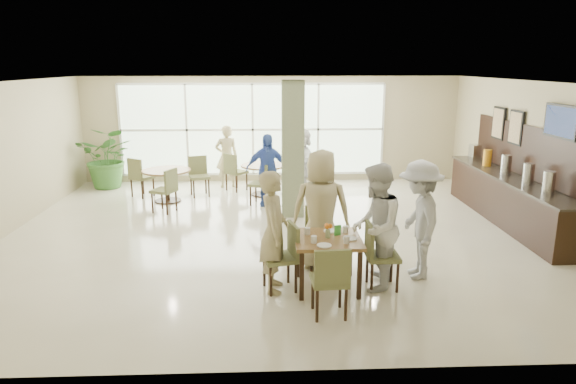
{
  "coord_description": "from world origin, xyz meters",
  "views": [
    {
      "loc": [
        -0.14,
        -9.24,
        3.13
      ],
      "look_at": [
        0.2,
        -1.2,
        1.1
      ],
      "focal_mm": 32.0,
      "sensor_mm": 36.0,
      "label": 1
    }
  ],
  "objects_px": {
    "buffet_counter": "(508,195)",
    "teen_right": "(375,227)",
    "round_table_left": "(167,177)",
    "main_table": "(328,244)",
    "teen_left": "(274,232)",
    "adult_a": "(267,170)",
    "adult_b": "(302,161)",
    "teen_standing": "(419,220)",
    "round_table_right": "(264,172)",
    "potted_plant": "(108,158)",
    "adult_standing": "(227,157)",
    "teen_far": "(321,210)"
  },
  "relations": [
    {
      "from": "buffet_counter",
      "to": "teen_right",
      "type": "bearing_deg",
      "value": -138.19
    },
    {
      "from": "buffet_counter",
      "to": "round_table_left",
      "type": "bearing_deg",
      "value": 165.11
    },
    {
      "from": "main_table",
      "to": "teen_right",
      "type": "height_order",
      "value": "teen_right"
    },
    {
      "from": "main_table",
      "to": "teen_left",
      "type": "height_order",
      "value": "teen_left"
    },
    {
      "from": "adult_a",
      "to": "adult_b",
      "type": "height_order",
      "value": "adult_a"
    },
    {
      "from": "buffet_counter",
      "to": "teen_standing",
      "type": "height_order",
      "value": "buffet_counter"
    },
    {
      "from": "round_table_right",
      "to": "teen_right",
      "type": "height_order",
      "value": "teen_right"
    },
    {
      "from": "teen_standing",
      "to": "adult_a",
      "type": "relative_size",
      "value": 1.1
    },
    {
      "from": "teen_left",
      "to": "adult_a",
      "type": "xyz_separation_m",
      "value": [
        -0.08,
        4.48,
        -0.05
      ]
    },
    {
      "from": "round_table_right",
      "to": "buffet_counter",
      "type": "xyz_separation_m",
      "value": [
        4.92,
        -2.42,
        -0.02
      ]
    },
    {
      "from": "main_table",
      "to": "round_table_right",
      "type": "xyz_separation_m",
      "value": [
        -0.92,
        5.38,
        -0.08
      ]
    },
    {
      "from": "teen_left",
      "to": "round_table_left",
      "type": "bearing_deg",
      "value": 27.3
    },
    {
      "from": "potted_plant",
      "to": "adult_standing",
      "type": "relative_size",
      "value": 0.98
    },
    {
      "from": "round_table_left",
      "to": "teen_far",
      "type": "xyz_separation_m",
      "value": [
        3.13,
        -4.09,
        0.36
      ]
    },
    {
      "from": "main_table",
      "to": "teen_standing",
      "type": "relative_size",
      "value": 0.52
    },
    {
      "from": "round_table_left",
      "to": "teen_standing",
      "type": "distance_m",
      "value": 6.42
    },
    {
      "from": "teen_left",
      "to": "teen_standing",
      "type": "height_order",
      "value": "teen_standing"
    },
    {
      "from": "teen_left",
      "to": "adult_b",
      "type": "bearing_deg",
      "value": -6.66
    },
    {
      "from": "adult_a",
      "to": "adult_standing",
      "type": "distance_m",
      "value": 2.05
    },
    {
      "from": "round_table_left",
      "to": "buffet_counter",
      "type": "height_order",
      "value": "buffet_counter"
    },
    {
      "from": "teen_left",
      "to": "teen_standing",
      "type": "distance_m",
      "value": 2.17
    },
    {
      "from": "main_table",
      "to": "buffet_counter",
      "type": "xyz_separation_m",
      "value": [
        3.99,
        2.96,
        -0.1
      ]
    },
    {
      "from": "potted_plant",
      "to": "adult_standing",
      "type": "bearing_deg",
      "value": -1.6
    },
    {
      "from": "teen_left",
      "to": "teen_right",
      "type": "height_order",
      "value": "teen_right"
    },
    {
      "from": "teen_far",
      "to": "teen_standing",
      "type": "xyz_separation_m",
      "value": [
        1.4,
        -0.44,
        -0.05
      ]
    },
    {
      "from": "main_table",
      "to": "teen_left",
      "type": "bearing_deg",
      "value": -177.74
    },
    {
      "from": "round_table_left",
      "to": "teen_standing",
      "type": "bearing_deg",
      "value": -44.93
    },
    {
      "from": "adult_standing",
      "to": "potted_plant",
      "type": "bearing_deg",
      "value": -14.23
    },
    {
      "from": "teen_left",
      "to": "teen_right",
      "type": "xyz_separation_m",
      "value": [
        1.42,
        0.02,
        0.04
      ]
    },
    {
      "from": "teen_left",
      "to": "adult_b",
      "type": "relative_size",
      "value": 1.07
    },
    {
      "from": "round_table_left",
      "to": "adult_a",
      "type": "bearing_deg",
      "value": -10.04
    },
    {
      "from": "round_table_left",
      "to": "adult_standing",
      "type": "relative_size",
      "value": 0.69
    },
    {
      "from": "round_table_left",
      "to": "adult_standing",
      "type": "bearing_deg",
      "value": 46.66
    },
    {
      "from": "main_table",
      "to": "buffet_counter",
      "type": "distance_m",
      "value": 4.97
    },
    {
      "from": "teen_left",
      "to": "adult_a",
      "type": "distance_m",
      "value": 4.49
    },
    {
      "from": "buffet_counter",
      "to": "teen_left",
      "type": "xyz_separation_m",
      "value": [
        -4.75,
        -2.99,
        0.31
      ]
    },
    {
      "from": "adult_a",
      "to": "teen_right",
      "type": "bearing_deg",
      "value": -71.03
    },
    {
      "from": "round_table_left",
      "to": "adult_a",
      "type": "xyz_separation_m",
      "value": [
        2.31,
        -0.41,
        0.23
      ]
    },
    {
      "from": "teen_right",
      "to": "adult_standing",
      "type": "bearing_deg",
      "value": -140.51
    },
    {
      "from": "potted_plant",
      "to": "teen_far",
      "type": "xyz_separation_m",
      "value": [
        4.87,
        -5.53,
        0.15
      ]
    },
    {
      "from": "round_table_right",
      "to": "adult_standing",
      "type": "distance_m",
      "value": 1.29
    },
    {
      "from": "adult_a",
      "to": "adult_b",
      "type": "bearing_deg",
      "value": 50.85
    },
    {
      "from": "teen_left",
      "to": "teen_far",
      "type": "relative_size",
      "value": 0.92
    },
    {
      "from": "main_table",
      "to": "round_table_right",
      "type": "distance_m",
      "value": 5.46
    },
    {
      "from": "teen_left",
      "to": "teen_right",
      "type": "bearing_deg",
      "value": -88.12
    },
    {
      "from": "buffet_counter",
      "to": "teen_standing",
      "type": "relative_size",
      "value": 2.65
    },
    {
      "from": "teen_right",
      "to": "teen_far",
      "type": "bearing_deg",
      "value": -121.74
    },
    {
      "from": "teen_far",
      "to": "teen_right",
      "type": "height_order",
      "value": "teen_far"
    },
    {
      "from": "buffet_counter",
      "to": "adult_standing",
      "type": "height_order",
      "value": "buffet_counter"
    },
    {
      "from": "round_table_left",
      "to": "teen_right",
      "type": "xyz_separation_m",
      "value": [
        3.81,
        -4.88,
        0.33
      ]
    }
  ]
}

